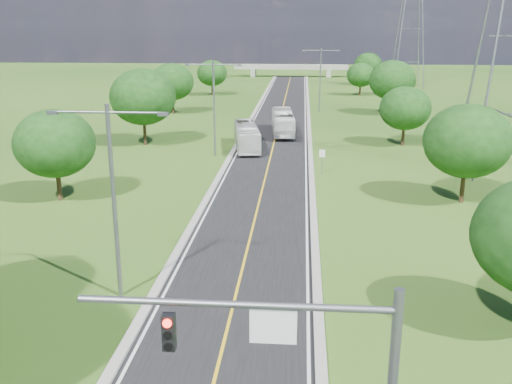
% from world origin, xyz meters
% --- Properties ---
extents(ground, '(260.00, 260.00, 0.00)m').
position_xyz_m(ground, '(0.00, 60.00, 0.00)').
color(ground, '#214A14').
rests_on(ground, ground).
extents(road, '(8.00, 150.00, 0.06)m').
position_xyz_m(road, '(0.00, 66.00, 0.03)').
color(road, black).
rests_on(road, ground).
extents(curb_left, '(0.50, 150.00, 0.22)m').
position_xyz_m(curb_left, '(-4.25, 66.00, 0.11)').
color(curb_left, gray).
rests_on(curb_left, ground).
extents(curb_right, '(0.50, 150.00, 0.22)m').
position_xyz_m(curb_right, '(4.25, 66.00, 0.11)').
color(curb_right, gray).
rests_on(curb_right, ground).
extents(signal_mast, '(8.54, 0.33, 7.20)m').
position_xyz_m(signal_mast, '(3.68, -1.00, 4.91)').
color(signal_mast, slate).
rests_on(signal_mast, ground).
extents(speed_limit_sign, '(0.55, 0.09, 2.40)m').
position_xyz_m(speed_limit_sign, '(5.20, 37.98, 1.60)').
color(speed_limit_sign, slate).
rests_on(speed_limit_sign, ground).
extents(overpass, '(30.00, 3.00, 3.20)m').
position_xyz_m(overpass, '(0.00, 140.00, 2.41)').
color(overpass, gray).
rests_on(overpass, ground).
extents(streetlight_near_left, '(5.90, 0.25, 10.00)m').
position_xyz_m(streetlight_near_left, '(-6.00, 12.00, 5.94)').
color(streetlight_near_left, slate).
rests_on(streetlight_near_left, ground).
extents(streetlight_mid_left, '(5.90, 0.25, 10.00)m').
position_xyz_m(streetlight_mid_left, '(-6.00, 45.00, 5.94)').
color(streetlight_mid_left, slate).
rests_on(streetlight_mid_left, ground).
extents(streetlight_far_right, '(5.90, 0.25, 10.00)m').
position_xyz_m(streetlight_far_right, '(6.00, 78.00, 5.94)').
color(streetlight_far_right, slate).
rests_on(streetlight_far_right, ground).
extents(power_tower_far, '(9.00, 6.40, 28.00)m').
position_xyz_m(power_tower_far, '(26.00, 115.00, 14.01)').
color(power_tower_far, slate).
rests_on(power_tower_far, ground).
extents(tree_lb, '(6.30, 6.30, 7.33)m').
position_xyz_m(tree_lb, '(-16.00, 28.00, 4.64)').
color(tree_lb, black).
rests_on(tree_lb, ground).
extents(tree_lc, '(7.56, 7.56, 8.79)m').
position_xyz_m(tree_lc, '(-15.00, 50.00, 5.58)').
color(tree_lc, black).
rests_on(tree_lc, ground).
extents(tree_ld, '(6.72, 6.72, 7.82)m').
position_xyz_m(tree_ld, '(-17.00, 74.00, 4.95)').
color(tree_ld, black).
rests_on(tree_ld, ground).
extents(tree_le, '(5.88, 5.88, 6.84)m').
position_xyz_m(tree_le, '(-14.50, 98.00, 4.33)').
color(tree_le, black).
rests_on(tree_le, ground).
extents(tree_rb, '(6.72, 6.72, 7.82)m').
position_xyz_m(tree_rb, '(16.00, 30.00, 4.95)').
color(tree_rb, black).
rests_on(tree_rb, ground).
extents(tree_rc, '(5.88, 5.88, 6.84)m').
position_xyz_m(tree_rc, '(15.00, 52.00, 4.33)').
color(tree_rc, black).
rests_on(tree_rc, ground).
extents(tree_rd, '(7.14, 7.14, 8.30)m').
position_xyz_m(tree_rd, '(17.00, 76.00, 5.27)').
color(tree_rd, black).
rests_on(tree_rd, ground).
extents(tree_re, '(5.46, 5.46, 6.35)m').
position_xyz_m(tree_re, '(14.50, 100.00, 4.02)').
color(tree_re, black).
rests_on(tree_re, ground).
extents(tree_rf, '(6.30, 6.30, 7.33)m').
position_xyz_m(tree_rf, '(18.00, 120.00, 4.64)').
color(tree_rf, black).
rests_on(tree_rf, ground).
extents(bus_outbound, '(3.36, 11.03, 3.03)m').
position_xyz_m(bus_outbound, '(0.83, 57.78, 1.57)').
color(bus_outbound, white).
rests_on(bus_outbound, road).
extents(bus_inbound, '(3.99, 10.39, 2.83)m').
position_xyz_m(bus_inbound, '(-2.91, 48.56, 1.47)').
color(bus_inbound, silver).
rests_on(bus_inbound, road).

